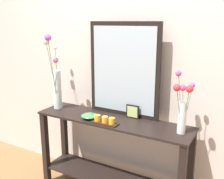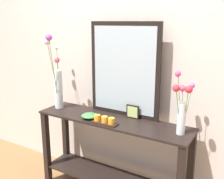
{
  "view_description": "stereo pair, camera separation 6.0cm",
  "coord_description": "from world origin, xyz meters",
  "px_view_note": "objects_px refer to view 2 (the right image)",
  "views": [
    {
      "loc": [
        1.13,
        -2.0,
        1.69
      ],
      "look_at": [
        0.0,
        0.0,
        1.09
      ],
      "focal_mm": 42.43,
      "sensor_mm": 36.0,
      "label": 1
    },
    {
      "loc": [
        1.18,
        -1.97,
        1.69
      ],
      "look_at": [
        0.0,
        0.0,
        1.09
      ],
      "focal_mm": 42.43,
      "sensor_mm": 36.0,
      "label": 2
    }
  ],
  "objects_px": {
    "console_table": "(112,151)",
    "vase_right": "(182,107)",
    "mirror_leaning": "(124,70)",
    "tall_vase_left": "(57,81)",
    "picture_frame_small": "(133,112)",
    "decorative_bowl": "(90,116)",
    "candle_tray": "(104,121)"
  },
  "relations": [
    {
      "from": "vase_right",
      "to": "picture_frame_small",
      "type": "relative_size",
      "value": 4.0
    },
    {
      "from": "candle_tray",
      "to": "mirror_leaning",
      "type": "bearing_deg",
      "value": 82.18
    },
    {
      "from": "candle_tray",
      "to": "picture_frame_small",
      "type": "relative_size",
      "value": 1.93
    },
    {
      "from": "tall_vase_left",
      "to": "picture_frame_small",
      "type": "bearing_deg",
      "value": 8.84
    },
    {
      "from": "tall_vase_left",
      "to": "decorative_bowl",
      "type": "relative_size",
      "value": 4.85
    },
    {
      "from": "vase_right",
      "to": "mirror_leaning",
      "type": "bearing_deg",
      "value": 165.48
    },
    {
      "from": "console_table",
      "to": "tall_vase_left",
      "type": "distance_m",
      "value": 0.89
    },
    {
      "from": "mirror_leaning",
      "to": "decorative_bowl",
      "type": "distance_m",
      "value": 0.53
    },
    {
      "from": "console_table",
      "to": "decorative_bowl",
      "type": "xyz_separation_m",
      "value": [
        -0.19,
        -0.09,
        0.35
      ]
    },
    {
      "from": "tall_vase_left",
      "to": "decorative_bowl",
      "type": "distance_m",
      "value": 0.54
    },
    {
      "from": "vase_right",
      "to": "candle_tray",
      "type": "xyz_separation_m",
      "value": [
        -0.64,
        -0.13,
        -0.2
      ]
    },
    {
      "from": "tall_vase_left",
      "to": "candle_tray",
      "type": "distance_m",
      "value": 0.71
    },
    {
      "from": "mirror_leaning",
      "to": "candle_tray",
      "type": "xyz_separation_m",
      "value": [
        -0.04,
        -0.29,
        -0.41
      ]
    },
    {
      "from": "tall_vase_left",
      "to": "decorative_bowl",
      "type": "bearing_deg",
      "value": -10.02
    },
    {
      "from": "vase_right",
      "to": "decorative_bowl",
      "type": "xyz_separation_m",
      "value": [
        -0.83,
        -0.09,
        -0.2
      ]
    },
    {
      "from": "decorative_bowl",
      "to": "console_table",
      "type": "bearing_deg",
      "value": 24.25
    },
    {
      "from": "mirror_leaning",
      "to": "tall_vase_left",
      "type": "height_order",
      "value": "mirror_leaning"
    },
    {
      "from": "decorative_bowl",
      "to": "vase_right",
      "type": "bearing_deg",
      "value": 6.12
    },
    {
      "from": "console_table",
      "to": "picture_frame_small",
      "type": "bearing_deg",
      "value": 38.44
    },
    {
      "from": "tall_vase_left",
      "to": "picture_frame_small",
      "type": "relative_size",
      "value": 6.05
    },
    {
      "from": "console_table",
      "to": "mirror_leaning",
      "type": "height_order",
      "value": "mirror_leaning"
    },
    {
      "from": "tall_vase_left",
      "to": "mirror_leaning",
      "type": "bearing_deg",
      "value": 13.41
    },
    {
      "from": "candle_tray",
      "to": "decorative_bowl",
      "type": "height_order",
      "value": "candle_tray"
    },
    {
      "from": "tall_vase_left",
      "to": "decorative_bowl",
      "type": "xyz_separation_m",
      "value": [
        0.46,
        -0.08,
        -0.26
      ]
    },
    {
      "from": "console_table",
      "to": "mirror_leaning",
      "type": "relative_size",
      "value": 1.7
    },
    {
      "from": "decorative_bowl",
      "to": "tall_vase_left",
      "type": "bearing_deg",
      "value": 169.98
    },
    {
      "from": "decorative_bowl",
      "to": "candle_tray",
      "type": "bearing_deg",
      "value": -12.53
    },
    {
      "from": "mirror_leaning",
      "to": "picture_frame_small",
      "type": "relative_size",
      "value": 6.94
    },
    {
      "from": "mirror_leaning",
      "to": "decorative_bowl",
      "type": "relative_size",
      "value": 5.56
    },
    {
      "from": "console_table",
      "to": "tall_vase_left",
      "type": "height_order",
      "value": "tall_vase_left"
    },
    {
      "from": "candle_tray",
      "to": "decorative_bowl",
      "type": "relative_size",
      "value": 1.54
    },
    {
      "from": "console_table",
      "to": "vase_right",
      "type": "height_order",
      "value": "vase_right"
    }
  ]
}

